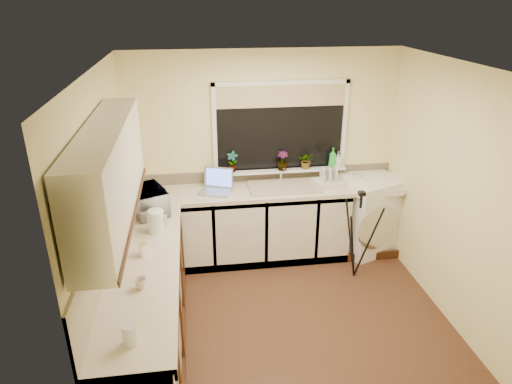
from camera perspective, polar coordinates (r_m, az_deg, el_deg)
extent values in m
plane|color=#522E21|center=(4.82, 3.68, -15.15)|extent=(3.20, 3.20, 0.00)
plane|color=white|center=(3.81, 4.64, 15.05)|extent=(3.20, 3.20, 0.00)
plane|color=#F7E8A5|center=(5.54, 0.90, 4.70)|extent=(3.20, 0.00, 3.20)
plane|color=#F7E8A5|center=(2.93, 10.35, -14.28)|extent=(3.20, 0.00, 3.20)
plane|color=#F7E8A5|center=(4.16, -18.04, -3.09)|extent=(0.00, 3.00, 3.00)
plane|color=#F7E8A5|center=(4.75, 23.33, -0.54)|extent=(0.00, 3.00, 3.00)
cube|color=silver|center=(5.54, -2.00, -4.27)|extent=(2.55, 0.60, 0.86)
cube|color=silver|center=(4.27, -13.22, -14.29)|extent=(0.54, 2.40, 0.86)
cube|color=beige|center=(5.39, 1.37, 0.21)|extent=(3.20, 0.60, 0.04)
cube|color=beige|center=(4.02, -13.81, -9.19)|extent=(0.60, 2.40, 0.04)
cube|color=silver|center=(3.50, -17.70, 2.24)|extent=(0.28, 1.90, 0.70)
cube|color=beige|center=(3.94, -18.33, -6.30)|extent=(0.02, 2.40, 0.45)
cube|color=beige|center=(5.61, 0.90, 2.19)|extent=(3.20, 0.02, 0.14)
cube|color=black|center=(5.46, 3.03, 7.97)|extent=(1.50, 0.02, 1.00)
cube|color=tan|center=(5.35, 3.17, 11.77)|extent=(1.50, 0.02, 0.25)
cube|color=white|center=(5.57, 3.03, 2.71)|extent=(1.60, 0.14, 0.03)
cube|color=tan|center=(5.41, 3.46, 0.64)|extent=(0.82, 0.46, 0.03)
cylinder|color=silver|center=(5.53, 3.12, 2.38)|extent=(0.03, 0.03, 0.24)
cube|color=white|center=(5.91, 13.59, -2.56)|extent=(0.85, 0.84, 0.96)
cube|color=#929399|center=(5.28, -5.09, 0.00)|extent=(0.41, 0.36, 0.02)
cube|color=#5876F0|center=(5.36, -4.67, 1.85)|extent=(0.34, 0.17, 0.24)
cylinder|color=white|center=(4.48, -12.29, -3.63)|extent=(0.16, 0.16, 0.21)
cube|color=beige|center=(5.56, 9.11, 1.20)|extent=(0.43, 0.35, 0.06)
cylinder|color=silver|center=(3.22, -15.35, -16.61)|extent=(0.10, 0.10, 0.14)
cylinder|color=white|center=(4.13, -13.78, -6.89)|extent=(0.09, 0.09, 0.12)
imported|color=white|center=(4.88, -13.18, -1.06)|extent=(0.48, 0.56, 0.26)
imported|color=#999999|center=(5.43, -2.93, 3.73)|extent=(0.15, 0.13, 0.25)
imported|color=#999999|center=(5.50, 3.28, 3.88)|extent=(0.14, 0.14, 0.23)
imported|color=#999999|center=(5.58, 6.26, 3.88)|extent=(0.20, 0.18, 0.20)
imported|color=green|center=(5.66, 9.48, 4.21)|extent=(0.10, 0.10, 0.24)
imported|color=#999999|center=(5.70, 10.13, 4.02)|extent=(0.11, 0.11, 0.19)
imported|color=beige|center=(5.72, 12.47, 1.79)|extent=(0.13, 0.13, 0.09)
imported|color=beige|center=(3.72, -14.09, -10.94)|extent=(0.10, 0.10, 0.09)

